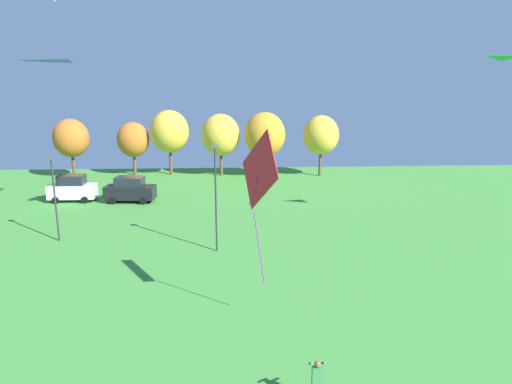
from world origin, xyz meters
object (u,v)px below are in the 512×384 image
object	(u,v)px
parked_car_leftmost	(72,188)
kite_flying_1	(499,71)
light_post_0	(216,193)
treeline_tree_5	(321,135)
parked_car_second_from_left	(130,190)
treeline_tree_3	(221,135)
kite_flying_4	(259,173)
treeline_tree_0	(71,138)
person_standing_mid_field	(317,380)
treeline_tree_1	(133,140)
kite_flying_0	(69,77)
treeline_tree_4	(265,135)
light_post_1	(54,194)
treeline_tree_2	(170,132)

from	to	relation	value
parked_car_leftmost	kite_flying_1	bearing A→B (deg)	-18.60
light_post_0	treeline_tree_5	size ratio (longest dim) A/B	0.98
parked_car_second_from_left	treeline_tree_3	bearing A→B (deg)	61.64
kite_flying_4	light_post_0	world-z (taller)	kite_flying_4
kite_flying_4	treeline_tree_0	size ratio (longest dim) A/B	1.04
parked_car_second_from_left	treeline_tree_5	bearing A→B (deg)	35.22
person_standing_mid_field	treeline_tree_1	distance (m)	44.45
kite_flying_1	treeline_tree_1	bearing A→B (deg)	141.36
kite_flying_0	kite_flying_1	bearing A→B (deg)	-6.15
parked_car_leftmost	treeline_tree_3	world-z (taller)	treeline_tree_3
treeline_tree_4	kite_flying_1	bearing A→B (deg)	-56.91
parked_car_leftmost	treeline_tree_5	distance (m)	28.00
kite_flying_0	treeline_tree_0	distance (m)	21.77
kite_flying_1	light_post_0	xyz separation A→B (m)	(-19.37, -2.70, -7.66)
kite_flying_1	parked_car_leftmost	size ratio (longest dim) A/B	0.48
kite_flying_1	parked_car_leftmost	world-z (taller)	kite_flying_1
kite_flying_0	treeline_tree_4	distance (m)	25.22
parked_car_second_from_left	treeline_tree_0	bearing A→B (deg)	132.30
parked_car_second_from_left	treeline_tree_1	distance (m)	13.90
treeline_tree_1	treeline_tree_5	size ratio (longest dim) A/B	0.88
parked_car_second_from_left	light_post_1	distance (m)	11.34
treeline_tree_3	kite_flying_1	bearing A→B (deg)	-49.61
kite_flying_0	treeline_tree_1	size ratio (longest dim) A/B	0.67
light_post_0	treeline_tree_4	xyz separation A→B (m)	(4.98, 24.79, 1.04)
treeline_tree_0	treeline_tree_3	size ratio (longest dim) A/B	0.93
treeline_tree_0	kite_flying_0	bearing A→B (deg)	-70.37
kite_flying_0	kite_flying_1	xyz separation A→B (m)	(29.92, -3.22, 0.36)
parked_car_leftmost	kite_flying_0	bearing A→B (deg)	-67.46
kite_flying_4	treeline_tree_4	distance (m)	34.19
treeline_tree_0	treeline_tree_2	distance (m)	11.28
light_post_1	treeline_tree_0	distance (m)	23.79
treeline_tree_0	person_standing_mid_field	bearing A→B (deg)	-62.30
treeline_tree_4	treeline_tree_5	world-z (taller)	treeline_tree_4
kite_flying_1	treeline_tree_4	distance (m)	27.18
light_post_0	treeline_tree_1	xyz separation A→B (m)	(-10.69, 26.74, 0.35)
kite_flying_4	light_post_1	size ratio (longest dim) A/B	1.19
person_standing_mid_field	treeline_tree_1	xyz separation A→B (m)	(-14.50, 41.89, 3.27)
parked_car_leftmost	light_post_0	bearing A→B (deg)	-45.08
treeline_tree_0	treeline_tree_4	bearing A→B (deg)	-1.72
kite_flying_4	person_standing_mid_field	bearing A→B (deg)	-75.04
kite_flying_0	parked_car_second_from_left	xyz separation A→B (m)	(2.14, 7.45, -10.05)
parked_car_second_from_left	person_standing_mid_field	bearing A→B (deg)	-61.52
kite_flying_1	treeline_tree_5	bearing A→B (deg)	109.20
parked_car_second_from_left	light_post_1	world-z (taller)	light_post_1
treeline_tree_2	parked_car_second_from_left	bearing A→B (deg)	-98.86
parked_car_leftmost	light_post_0	size ratio (longest dim) A/B	0.60
treeline_tree_1	treeline_tree_2	size ratio (longest dim) A/B	0.82
treeline_tree_2	treeline_tree_1	bearing A→B (deg)	179.99
parked_car_leftmost	treeline_tree_3	xyz separation A→B (m)	(13.66, 11.78, 3.67)
person_standing_mid_field	parked_car_second_from_left	world-z (taller)	parked_car_second_from_left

